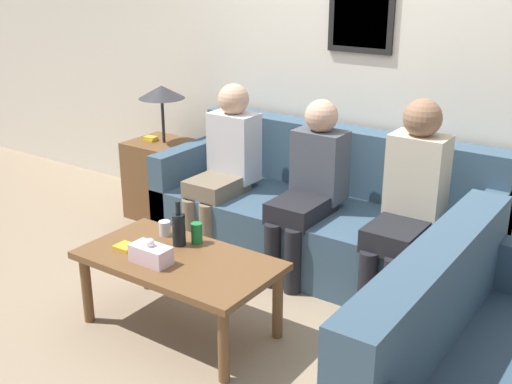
{
  "coord_description": "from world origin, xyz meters",
  "views": [
    {
      "loc": [
        1.97,
        -3.11,
        2.02
      ],
      "look_at": [
        -0.11,
        -0.12,
        0.68
      ],
      "focal_mm": 45.0,
      "sensor_mm": 36.0,
      "label": 1
    }
  ],
  "objects_px": {
    "drinking_glass": "(165,228)",
    "couch_main": "(323,219)",
    "person_middle": "(311,182)",
    "person_right": "(409,197)",
    "person_left": "(225,161)",
    "coffee_table": "(179,267)",
    "wine_bottle": "(179,229)"
  },
  "relations": [
    {
      "from": "couch_main",
      "to": "coffee_table",
      "type": "height_order",
      "value": "couch_main"
    },
    {
      "from": "couch_main",
      "to": "coffee_table",
      "type": "relative_size",
      "value": 2.08
    },
    {
      "from": "wine_bottle",
      "to": "person_right",
      "type": "height_order",
      "value": "person_right"
    },
    {
      "from": "drinking_glass",
      "to": "couch_main",
      "type": "bearing_deg",
      "value": 65.75
    },
    {
      "from": "couch_main",
      "to": "person_middle",
      "type": "distance_m",
      "value": 0.38
    },
    {
      "from": "wine_bottle",
      "to": "person_middle",
      "type": "bearing_deg",
      "value": 70.82
    },
    {
      "from": "coffee_table",
      "to": "couch_main",
      "type": "bearing_deg",
      "value": 80.22
    },
    {
      "from": "coffee_table",
      "to": "person_middle",
      "type": "bearing_deg",
      "value": 78.27
    },
    {
      "from": "coffee_table",
      "to": "wine_bottle",
      "type": "relative_size",
      "value": 4.16
    },
    {
      "from": "wine_bottle",
      "to": "person_left",
      "type": "bearing_deg",
      "value": 112.29
    },
    {
      "from": "person_middle",
      "to": "person_right",
      "type": "height_order",
      "value": "person_right"
    },
    {
      "from": "coffee_table",
      "to": "drinking_glass",
      "type": "xyz_separation_m",
      "value": [
        -0.27,
        0.18,
        0.1
      ]
    },
    {
      "from": "couch_main",
      "to": "wine_bottle",
      "type": "relative_size",
      "value": 8.63
    },
    {
      "from": "couch_main",
      "to": "person_middle",
      "type": "height_order",
      "value": "person_middle"
    },
    {
      "from": "person_middle",
      "to": "coffee_table",
      "type": "bearing_deg",
      "value": -101.73
    },
    {
      "from": "drinking_glass",
      "to": "person_left",
      "type": "distance_m",
      "value": 0.94
    },
    {
      "from": "couch_main",
      "to": "coffee_table",
      "type": "xyz_separation_m",
      "value": [
        -0.22,
        -1.26,
        0.09
      ]
    },
    {
      "from": "wine_bottle",
      "to": "person_left",
      "type": "xyz_separation_m",
      "value": [
        -0.39,
        0.95,
        0.09
      ]
    },
    {
      "from": "person_left",
      "to": "person_right",
      "type": "xyz_separation_m",
      "value": [
        1.39,
        -0.03,
        0.03
      ]
    },
    {
      "from": "coffee_table",
      "to": "person_right",
      "type": "xyz_separation_m",
      "value": [
        0.9,
        1.05,
        0.29
      ]
    },
    {
      "from": "person_left",
      "to": "person_middle",
      "type": "relative_size",
      "value": 1.02
    },
    {
      "from": "couch_main",
      "to": "wine_bottle",
      "type": "height_order",
      "value": "couch_main"
    },
    {
      "from": "person_left",
      "to": "person_middle",
      "type": "height_order",
      "value": "person_left"
    },
    {
      "from": "coffee_table",
      "to": "person_middle",
      "type": "distance_m",
      "value": 1.11
    },
    {
      "from": "coffee_table",
      "to": "person_middle",
      "type": "relative_size",
      "value": 0.97
    },
    {
      "from": "drinking_glass",
      "to": "person_left",
      "type": "bearing_deg",
      "value": 104.24
    },
    {
      "from": "couch_main",
      "to": "person_right",
      "type": "xyz_separation_m",
      "value": [
        0.68,
        -0.2,
        0.37
      ]
    },
    {
      "from": "drinking_glass",
      "to": "person_middle",
      "type": "distance_m",
      "value": 1.02
    },
    {
      "from": "drinking_glass",
      "to": "person_left",
      "type": "relative_size",
      "value": 0.07
    },
    {
      "from": "person_left",
      "to": "person_right",
      "type": "height_order",
      "value": "person_right"
    },
    {
      "from": "drinking_glass",
      "to": "person_right",
      "type": "relative_size",
      "value": 0.07
    },
    {
      "from": "coffee_table",
      "to": "drinking_glass",
      "type": "relative_size",
      "value": 12.71
    }
  ]
}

